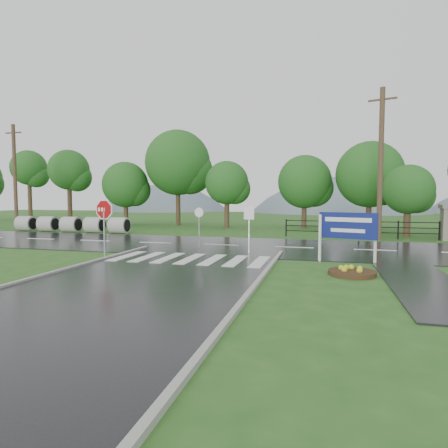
# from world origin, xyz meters

# --- Properties ---
(ground) EXTENTS (120.00, 120.00, 0.00)m
(ground) POSITION_xyz_m (0.00, 0.00, 0.00)
(ground) COLOR #295A1E
(ground) RESTS_ON ground
(main_road) EXTENTS (90.00, 8.00, 0.04)m
(main_road) POSITION_xyz_m (0.00, 10.00, 0.00)
(main_road) COLOR black
(main_road) RESTS_ON ground
(walkway) EXTENTS (2.20, 11.00, 0.04)m
(walkway) POSITION_xyz_m (8.50, 4.00, 0.00)
(walkway) COLOR #232326
(walkway) RESTS_ON ground
(crosswalk) EXTENTS (6.50, 2.80, 0.02)m
(crosswalk) POSITION_xyz_m (0.00, 5.00, 0.06)
(crosswalk) COLOR silver
(crosswalk) RESTS_ON ground
(curb_right) EXTENTS (0.15, 24.00, 0.12)m
(curb_right) POSITION_xyz_m (3.55, -4.00, 0.00)
(curb_right) COLOR #A3A39B
(curb_right) RESTS_ON ground
(fence_west) EXTENTS (9.58, 0.08, 1.20)m
(fence_west) POSITION_xyz_m (7.75, 16.00, 0.72)
(fence_west) COLOR black
(fence_west) RESTS_ON ground
(hills) EXTENTS (102.00, 48.00, 48.00)m
(hills) POSITION_xyz_m (3.49, 65.00, -15.54)
(hills) COLOR slate
(hills) RESTS_ON ground
(treeline) EXTENTS (83.20, 5.20, 10.00)m
(treeline) POSITION_xyz_m (1.00, 24.00, 0.00)
(treeline) COLOR #1C551A
(treeline) RESTS_ON ground
(culvert_pipes) EXTENTS (9.70, 1.20, 1.20)m
(culvert_pipes) POSITION_xyz_m (-13.49, 15.00, 0.60)
(culvert_pipes) COLOR #9E9B93
(culvert_pipes) RESTS_ON ground
(stop_sign) EXTENTS (1.22, 0.18, 2.76)m
(stop_sign) POSITION_xyz_m (-3.86, 4.56, 1.92)
(stop_sign) COLOR #939399
(stop_sign) RESTS_ON ground
(estate_billboard) EXTENTS (2.28, 0.81, 2.06)m
(estate_billboard) POSITION_xyz_m (6.43, 6.04, 1.42)
(estate_billboard) COLOR silver
(estate_billboard) RESTS_ON ground
(flower_bed) EXTENTS (1.60, 1.60, 0.32)m
(flower_bed) POSITION_xyz_m (6.46, 3.46, 0.12)
(flower_bed) COLOR #332111
(flower_bed) RESTS_ON ground
(reg_sign_small) EXTENTS (0.50, 0.07, 2.24)m
(reg_sign_small) POSITION_xyz_m (2.06, 7.48, 1.58)
(reg_sign_small) COLOR #939399
(reg_sign_small) RESTS_ON ground
(reg_sign_round) EXTENTS (0.50, 0.08, 2.14)m
(reg_sign_round) POSITION_xyz_m (-0.84, 8.64, 1.36)
(reg_sign_round) COLOR #939399
(reg_sign_round) RESTS_ON ground
(utility_pole_west) EXTENTS (1.54, 0.29, 8.63)m
(utility_pole_west) POSITION_xyz_m (-19.10, 15.50, 4.39)
(utility_pole_west) COLOR #473523
(utility_pole_west) RESTS_ON ground
(utility_pole_east) EXTENTS (1.65, 0.56, 9.51)m
(utility_pole_east) POSITION_xyz_m (8.89, 15.50, 4.83)
(utility_pole_east) COLOR #473523
(utility_pole_east) RESTS_ON ground
(entrance_tree_left) EXTENTS (3.31, 3.31, 4.88)m
(entrance_tree_left) POSITION_xyz_m (10.92, 17.50, 3.20)
(entrance_tree_left) COLOR #3D2B1C
(entrance_tree_left) RESTS_ON ground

